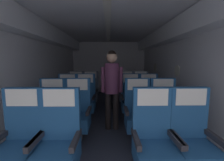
{
  "coord_description": "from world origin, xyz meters",
  "views": [
    {
      "loc": [
        0.04,
        -0.06,
        1.39
      ],
      "look_at": [
        0.1,
        3.98,
        0.87
      ],
      "focal_mm": 24.39,
      "sensor_mm": 36.0,
      "label": 1
    }
  ],
  "objects_px": {
    "seat_d_right_aisle": "(141,92)",
    "seat_b_right_window": "(138,114)",
    "seat_b_left_aisle": "(77,114)",
    "seat_d_right_window": "(126,92)",
    "seat_b_left_window": "(52,115)",
    "seat_d_left_aisle": "(90,92)",
    "seat_a_right_aisle": "(193,142)",
    "seat_c_left_aisle": "(85,100)",
    "seat_a_left_window": "(20,144)",
    "seat_c_left_window": "(67,100)",
    "flight_attendant": "(112,82)",
    "seat_a_right_window": "(154,143)",
    "seat_d_left_window": "(76,92)",
    "seat_c_right_aisle": "(149,100)",
    "seat_b_right_aisle": "(164,114)",
    "seat_a_left_aisle": "(58,144)",
    "seat_c_right_window": "(131,100)"
  },
  "relations": [
    {
      "from": "seat_b_left_aisle",
      "to": "seat_d_left_aisle",
      "type": "bearing_deg",
      "value": 90.24
    },
    {
      "from": "seat_c_left_window",
      "to": "seat_c_right_aisle",
      "type": "height_order",
      "value": "same"
    },
    {
      "from": "seat_b_left_aisle",
      "to": "seat_d_right_window",
      "type": "distance_m",
      "value": 2.21
    },
    {
      "from": "seat_d_left_window",
      "to": "seat_c_right_aisle",
      "type": "bearing_deg",
      "value": -25.98
    },
    {
      "from": "seat_c_left_aisle",
      "to": "seat_d_right_aisle",
      "type": "bearing_deg",
      "value": 31.83
    },
    {
      "from": "seat_d_left_window",
      "to": "seat_b_right_window",
      "type": "bearing_deg",
      "value": -51.57
    },
    {
      "from": "seat_a_right_window",
      "to": "seat_b_right_aisle",
      "type": "xyz_separation_m",
      "value": [
        0.46,
        0.95,
        0.0
      ]
    },
    {
      "from": "seat_a_right_aisle",
      "to": "seat_b_left_aisle",
      "type": "distance_m",
      "value": 1.81
    },
    {
      "from": "seat_c_left_aisle",
      "to": "seat_c_right_window",
      "type": "height_order",
      "value": "same"
    },
    {
      "from": "seat_c_left_aisle",
      "to": "seat_a_left_aisle",
      "type": "bearing_deg",
      "value": -89.89
    },
    {
      "from": "seat_a_right_window",
      "to": "seat_d_left_aisle",
      "type": "xyz_separation_m",
      "value": [
        -1.08,
        2.9,
        0.0
      ]
    },
    {
      "from": "seat_b_right_window",
      "to": "seat_c_right_aisle",
      "type": "height_order",
      "value": "same"
    },
    {
      "from": "seat_d_left_aisle",
      "to": "seat_d_right_window",
      "type": "bearing_deg",
      "value": 0.19
    },
    {
      "from": "seat_d_right_window",
      "to": "seat_a_left_window",
      "type": "bearing_deg",
      "value": -117.68
    },
    {
      "from": "seat_b_right_window",
      "to": "seat_b_right_aisle",
      "type": "bearing_deg",
      "value": -1.24
    },
    {
      "from": "seat_d_left_window",
      "to": "seat_d_left_aisle",
      "type": "bearing_deg",
      "value": 1.62
    },
    {
      "from": "seat_a_left_window",
      "to": "seat_d_left_aisle",
      "type": "relative_size",
      "value": 1.0
    },
    {
      "from": "seat_a_right_aisle",
      "to": "flight_attendant",
      "type": "bearing_deg",
      "value": 123.59
    },
    {
      "from": "seat_b_left_window",
      "to": "seat_a_left_aisle",
      "type": "bearing_deg",
      "value": -65.74
    },
    {
      "from": "seat_b_left_window",
      "to": "seat_b_right_window",
      "type": "relative_size",
      "value": 1.0
    },
    {
      "from": "seat_b_right_aisle",
      "to": "seat_d_right_window",
      "type": "relative_size",
      "value": 1.0
    },
    {
      "from": "seat_a_right_window",
      "to": "seat_c_right_aisle",
      "type": "xyz_separation_m",
      "value": [
        0.44,
        1.92,
        0.0
      ]
    },
    {
      "from": "seat_a_right_aisle",
      "to": "seat_b_left_window",
      "type": "xyz_separation_m",
      "value": [
        -1.97,
        0.94,
        0.0
      ]
    },
    {
      "from": "seat_b_left_aisle",
      "to": "seat_d_left_window",
      "type": "xyz_separation_m",
      "value": [
        -0.45,
        1.91,
        0.0
      ]
    },
    {
      "from": "seat_d_right_window",
      "to": "seat_a_left_aisle",
      "type": "bearing_deg",
      "value": -110.39
    },
    {
      "from": "seat_c_right_aisle",
      "to": "seat_c_right_window",
      "type": "xyz_separation_m",
      "value": [
        -0.44,
        0.02,
        0.0
      ]
    },
    {
      "from": "seat_c_right_aisle",
      "to": "seat_a_left_window",
      "type": "bearing_deg",
      "value": -135.58
    },
    {
      "from": "seat_d_right_aisle",
      "to": "seat_b_right_window",
      "type": "bearing_deg",
      "value": -103.08
    },
    {
      "from": "seat_b_left_aisle",
      "to": "seat_d_right_window",
      "type": "height_order",
      "value": "same"
    },
    {
      "from": "seat_a_left_window",
      "to": "flight_attendant",
      "type": "xyz_separation_m",
      "value": [
        1.06,
        1.37,
        0.52
      ]
    },
    {
      "from": "seat_a_left_aisle",
      "to": "seat_d_left_window",
      "type": "height_order",
      "value": "same"
    },
    {
      "from": "seat_c_left_aisle",
      "to": "flight_attendant",
      "type": "height_order",
      "value": "flight_attendant"
    },
    {
      "from": "seat_b_left_window",
      "to": "seat_c_right_aisle",
      "type": "bearing_deg",
      "value": 26.43
    },
    {
      "from": "seat_a_right_aisle",
      "to": "seat_c_left_window",
      "type": "bearing_deg",
      "value": 135.77
    },
    {
      "from": "seat_b_right_window",
      "to": "seat_c_right_window",
      "type": "height_order",
      "value": "same"
    },
    {
      "from": "seat_d_right_window",
      "to": "flight_attendant",
      "type": "bearing_deg",
      "value": -106.79
    },
    {
      "from": "seat_b_right_aisle",
      "to": "seat_d_right_aisle",
      "type": "bearing_deg",
      "value": 90.34
    },
    {
      "from": "seat_a_left_window",
      "to": "seat_a_right_window",
      "type": "xyz_separation_m",
      "value": [
        1.51,
        -0.0,
        0.0
      ]
    },
    {
      "from": "seat_a_left_window",
      "to": "seat_d_right_window",
      "type": "height_order",
      "value": "same"
    },
    {
      "from": "seat_b_left_window",
      "to": "seat_d_right_window",
      "type": "relative_size",
      "value": 1.0
    },
    {
      "from": "seat_a_left_aisle",
      "to": "seat_d_right_aisle",
      "type": "xyz_separation_m",
      "value": [
        1.53,
        2.9,
        0.0
      ]
    },
    {
      "from": "seat_c_left_window",
      "to": "seat_c_right_aisle",
      "type": "bearing_deg",
      "value": 0.1
    },
    {
      "from": "seat_c_left_aisle",
      "to": "seat_d_left_aisle",
      "type": "height_order",
      "value": "same"
    },
    {
      "from": "seat_b_right_aisle",
      "to": "seat_a_left_aisle",
      "type": "bearing_deg",
      "value": -147.87
    },
    {
      "from": "seat_c_left_window",
      "to": "seat_d_right_aisle",
      "type": "bearing_deg",
      "value": 26.34
    },
    {
      "from": "flight_attendant",
      "to": "seat_b_right_window",
      "type": "bearing_deg",
      "value": -35.26
    },
    {
      "from": "seat_b_left_window",
      "to": "seat_d_right_aisle",
      "type": "xyz_separation_m",
      "value": [
        1.96,
        1.94,
        0.0
      ]
    },
    {
      "from": "seat_a_right_aisle",
      "to": "seat_d_left_window",
      "type": "xyz_separation_m",
      "value": [
        -1.98,
        2.88,
        0.0
      ]
    },
    {
      "from": "seat_c_left_aisle",
      "to": "seat_b_right_aisle",
      "type": "bearing_deg",
      "value": -32.71
    },
    {
      "from": "seat_d_right_window",
      "to": "seat_b_right_aisle",
      "type": "bearing_deg",
      "value": -76.88
    }
  ]
}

